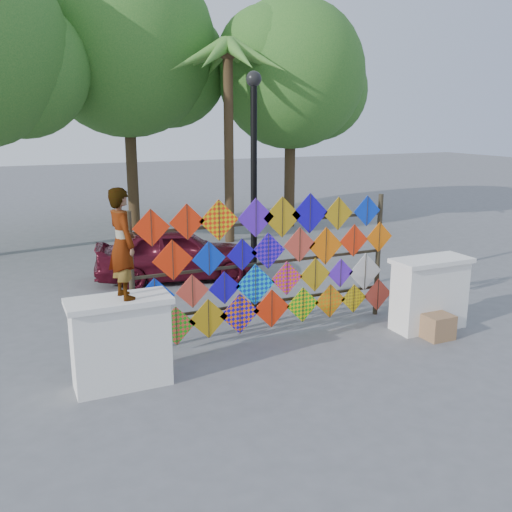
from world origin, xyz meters
name	(u,v)px	position (x,y,z in m)	size (l,w,h in m)	color
ground	(287,349)	(0.00, 0.00, 0.00)	(80.00, 80.00, 0.00)	slate
parapet_left	(121,342)	(-2.70, -0.20, 0.65)	(1.40, 0.65, 1.28)	white
parapet_right	(429,293)	(2.70, -0.20, 0.65)	(1.40, 0.65, 1.28)	white
kite_rack	(272,266)	(0.07, 0.73, 1.21)	(4.86, 0.24, 2.41)	#2D2719
tree_mid	(129,47)	(0.11, 11.03, 5.77)	(6.30, 5.60, 8.61)	#45331D
tree_east	(293,75)	(5.09, 9.53, 4.99)	(5.40, 4.80, 7.42)	#45331D
palm_tree	(228,70)	(2.20, 8.00, 4.95)	(3.62, 3.62, 5.83)	#45331D
vendor_woman	(122,244)	(-2.60, -0.20, 2.03)	(0.55, 0.36, 1.50)	#99999E
sedan	(176,253)	(-0.46, 4.67, 0.62)	(1.47, 3.65, 1.24)	#500D1B
lamppost	(254,171)	(0.30, 2.00, 2.69)	(0.28, 0.28, 4.46)	black
cardboard_box_near	(437,326)	(2.52, -0.65, 0.21)	(0.47, 0.42, 0.42)	#946948
cardboard_box_far	(433,323)	(2.64, -0.40, 0.18)	(0.42, 0.39, 0.35)	#946948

